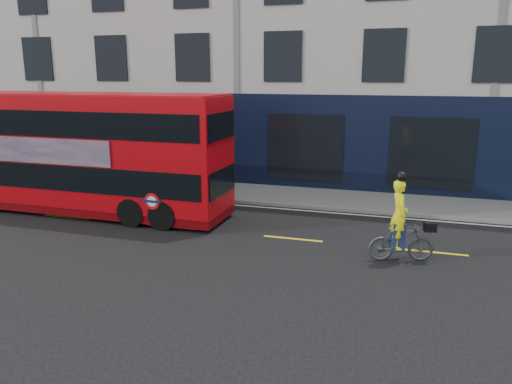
% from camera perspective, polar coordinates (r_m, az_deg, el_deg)
% --- Properties ---
extents(ground, '(120.00, 120.00, 0.00)m').
position_cam_1_polar(ground, '(15.10, -12.12, -5.57)').
color(ground, black).
rests_on(ground, ground).
extents(pavement, '(60.00, 3.00, 0.12)m').
position_cam_1_polar(pavement, '(20.77, -3.46, 0.09)').
color(pavement, slate).
rests_on(pavement, ground).
extents(kerb, '(60.00, 0.12, 0.13)m').
position_cam_1_polar(kerb, '(19.41, -5.01, -0.87)').
color(kerb, gray).
rests_on(kerb, ground).
extents(building_terrace, '(50.00, 10.07, 15.00)m').
position_cam_1_polar(building_terrace, '(26.48, 1.45, 19.16)').
color(building_terrace, '#B6B4AC').
rests_on(building_terrace, ground).
extents(road_edge_line, '(58.00, 0.10, 0.01)m').
position_cam_1_polar(road_edge_line, '(19.16, -5.34, -1.26)').
color(road_edge_line, silver).
rests_on(road_edge_line, ground).
extents(lane_dashes, '(58.00, 0.12, 0.01)m').
position_cam_1_polar(lane_dashes, '(16.36, -9.59, -3.96)').
color(lane_dashes, yellow).
rests_on(lane_dashes, ground).
extents(bus, '(10.43, 2.55, 4.19)m').
position_cam_1_polar(bus, '(18.42, -18.98, 4.29)').
color(bus, '#AF070D').
rests_on(bus, ground).
extents(cyclist, '(1.77, 0.92, 2.41)m').
position_cam_1_polar(cyclist, '(13.59, 16.19, -4.32)').
color(cyclist, '#46494B').
rests_on(cyclist, ground).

